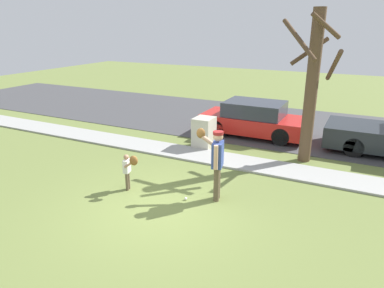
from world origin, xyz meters
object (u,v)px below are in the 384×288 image
(person_child, at_px, (129,167))
(baseball, at_px, (186,199))
(utility_cabinet, at_px, (204,133))
(parked_hatchback_red, at_px, (254,119))
(street_tree_near, at_px, (312,83))
(person_adult, at_px, (216,158))

(person_child, xyz_separation_m, baseball, (1.55, 0.18, -0.63))
(utility_cabinet, bearing_deg, parked_hatchback_red, 61.36)
(utility_cabinet, distance_m, street_tree_near, 3.94)
(utility_cabinet, xyz_separation_m, street_tree_near, (3.42, 0.25, 1.93))
(baseball, bearing_deg, parked_hatchback_red, 91.21)
(person_child, bearing_deg, street_tree_near, 35.94)
(baseball, xyz_separation_m, street_tree_near, (2.14, 4.10, 2.43))
(person_child, relative_size, parked_hatchback_red, 0.26)
(person_child, height_order, parked_hatchback_red, parked_hatchback_red)
(person_child, height_order, street_tree_near, street_tree_near)
(utility_cabinet, bearing_deg, person_adult, -61.07)
(person_adult, height_order, street_tree_near, street_tree_near)
(street_tree_near, relative_size, parked_hatchback_red, 1.15)
(baseball, bearing_deg, person_adult, 32.04)
(baseball, relative_size, street_tree_near, 0.02)
(baseball, distance_m, street_tree_near, 5.22)
(person_adult, relative_size, street_tree_near, 0.38)
(parked_hatchback_red, bearing_deg, utility_cabinet, 61.36)
(utility_cabinet, bearing_deg, person_child, -93.86)
(person_adult, distance_m, baseball, 1.30)
(street_tree_near, bearing_deg, baseball, -117.57)
(person_adult, relative_size, parked_hatchback_red, 0.44)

